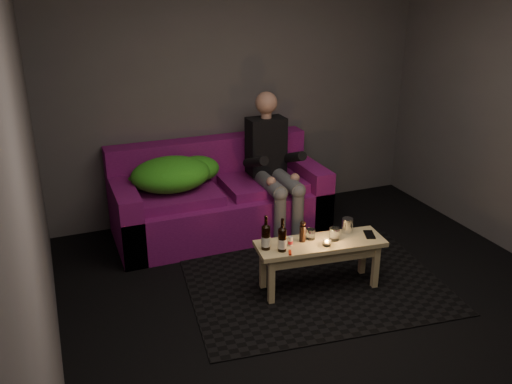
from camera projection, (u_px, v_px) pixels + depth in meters
floor at (343, 319)px, 4.09m from camera, size 4.50×4.50×0.00m
room at (323, 90)px, 3.88m from camera, size 4.50×4.50×4.50m
rug at (315, 284)px, 4.54m from camera, size 2.24×1.74×0.01m
sofa at (218, 201)px, 5.40m from camera, size 2.06×0.93×0.89m
green_blanket at (175, 174)px, 5.12m from camera, size 0.91×0.62×0.31m
person at (273, 162)px, 5.29m from camera, size 0.37×0.85×1.38m
coffee_table at (320, 250)px, 4.37m from camera, size 1.07×0.45×0.43m
beer_bottle_a at (266, 237)px, 4.18m from camera, size 0.07×0.07×0.28m
beer_bottle_b at (282, 239)px, 4.16m from camera, size 0.07×0.07×0.27m
salt_shaker at (290, 241)px, 4.26m from camera, size 0.04×0.04×0.08m
pepper_mill at (303, 234)px, 4.32m from camera, size 0.06×0.06×0.13m
tumbler_back at (311, 234)px, 4.37m from camera, size 0.09×0.09×0.09m
tealight at (327, 243)px, 4.26m from camera, size 0.06×0.06×0.05m
tumbler_front at (334, 234)px, 4.35m from camera, size 0.09×0.09×0.10m
steel_cup at (347, 225)px, 4.48m from camera, size 0.10×0.10×0.12m
smartphone at (369, 235)px, 4.45m from camera, size 0.13×0.17×0.01m
red_lighter at (290, 253)px, 4.15m from camera, size 0.05×0.08×0.01m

